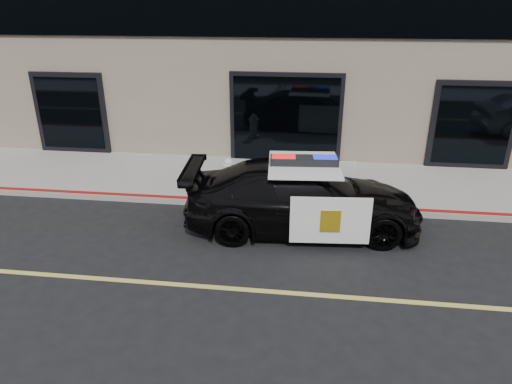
# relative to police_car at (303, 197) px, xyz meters

# --- Properties ---
(ground) EXTENTS (120.00, 120.00, 0.00)m
(ground) POSITION_rel_police_car_xyz_m (0.30, -2.58, -0.77)
(ground) COLOR black
(ground) RESTS_ON ground
(sidewalk_n) EXTENTS (60.00, 3.50, 0.15)m
(sidewalk_n) POSITION_rel_police_car_xyz_m (0.30, 2.67, -0.70)
(sidewalk_n) COLOR gray
(sidewalk_n) RESTS_ON ground
(police_car) EXTENTS (2.96, 5.60, 1.73)m
(police_car) POSITION_rel_police_car_xyz_m (0.00, 0.00, 0.00)
(police_car) COLOR black
(police_car) RESTS_ON ground
(fire_hydrant) EXTENTS (0.39, 0.55, 0.87)m
(fire_hydrant) POSITION_rel_police_car_xyz_m (-2.01, 1.76, -0.21)
(fire_hydrant) COLOR beige
(fire_hydrant) RESTS_ON sidewalk_n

